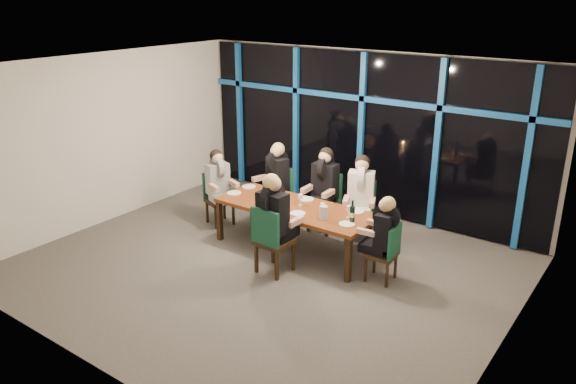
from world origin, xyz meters
name	(u,v)px	position (x,y,z in m)	size (l,w,h in m)	color
room	(263,139)	(0.00, 0.00, 2.02)	(7.04, 7.00, 3.02)	#5F5A54
window_wall	(363,131)	(0.01, 2.93, 1.55)	(6.86, 0.43, 2.94)	black
dining_table	(295,210)	(0.00, 0.80, 0.68)	(2.60, 1.00, 0.75)	brown
chair_far_left	(280,190)	(-0.97, 1.69, 0.55)	(0.58, 0.58, 0.99)	black
chair_far_mid	(326,198)	(-0.05, 1.80, 0.57)	(0.49, 0.49, 1.02)	black
chair_far_right	(360,208)	(0.65, 1.76, 0.57)	(0.62, 0.62, 1.02)	black
chair_end_left	(217,195)	(-1.78, 0.91, 0.52)	(0.56, 0.56, 0.94)	black
chair_end_right	(387,250)	(1.68, 0.69, 0.50)	(0.44, 0.44, 0.89)	black
chair_near_mid	(271,237)	(0.19, -0.10, 0.59)	(0.51, 0.51, 1.06)	black
diner_far_left	(276,171)	(-1.00, 1.61, 0.95)	(0.59, 0.68, 0.96)	black
diner_far_mid	(324,178)	(-0.04, 1.72, 0.97)	(0.51, 0.64, 0.99)	black
diner_far_right	(361,187)	(0.69, 1.68, 0.97)	(0.63, 0.70, 0.99)	silver
diner_end_left	(218,176)	(-1.71, 0.88, 0.90)	(0.64, 0.57, 0.91)	black
diner_end_right	(383,226)	(1.60, 0.68, 0.85)	(0.57, 0.46, 0.87)	black
diner_near_mid	(274,209)	(0.19, -0.01, 1.01)	(0.54, 0.67, 1.03)	black
plate_far_left	(249,187)	(-1.18, 1.08, 0.76)	(0.24, 0.24, 0.01)	white
plate_far_mid	(307,199)	(-0.02, 1.15, 0.76)	(0.24, 0.24, 0.01)	white
plate_far_right	(357,211)	(0.91, 1.16, 0.76)	(0.24, 0.24, 0.01)	white
plate_end_left	(234,193)	(-1.18, 0.68, 0.76)	(0.24, 0.24, 0.01)	white
plate_end_right	(347,224)	(1.04, 0.64, 0.76)	(0.24, 0.24, 0.01)	white
plate_near_mid	(298,213)	(0.21, 0.56, 0.76)	(0.24, 0.24, 0.01)	white
wine_bottle	(352,214)	(1.06, 0.75, 0.88)	(0.08, 0.08, 0.35)	black
water_pitcher	(323,213)	(0.65, 0.60, 0.86)	(0.13, 0.12, 0.22)	silver
tea_light	(278,206)	(-0.20, 0.61, 0.77)	(0.05, 0.05, 0.03)	#FFAA4C
wine_glass_a	(281,196)	(-0.26, 0.77, 0.87)	(0.07, 0.07, 0.17)	silver
wine_glass_b	(300,197)	(0.04, 0.89, 0.88)	(0.07, 0.07, 0.18)	white
wine_glass_c	(322,206)	(0.53, 0.75, 0.88)	(0.07, 0.07, 0.18)	silver
wine_glass_d	(267,187)	(-0.72, 0.99, 0.86)	(0.06, 0.06, 0.16)	silver
wine_glass_e	(349,209)	(0.92, 0.89, 0.89)	(0.07, 0.07, 0.19)	silver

